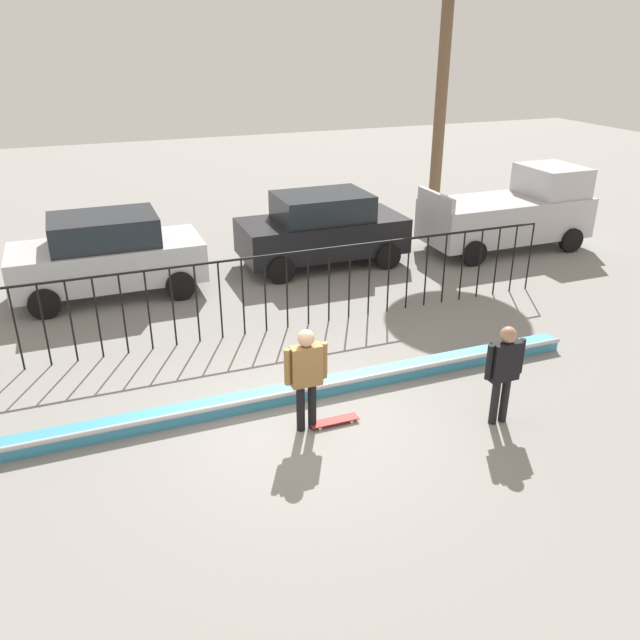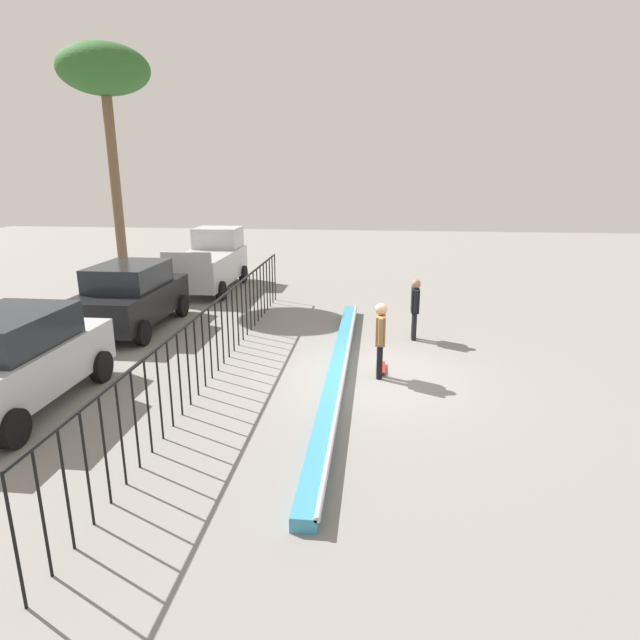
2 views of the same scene
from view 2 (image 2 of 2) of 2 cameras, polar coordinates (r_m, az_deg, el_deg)
name	(u,v)px [view 2 (image 2 of 2)]	position (r m, az deg, el deg)	size (l,w,h in m)	color
ground_plane	(373,377)	(12.13, 5.64, -6.06)	(60.00, 60.00, 0.00)	gray
bowl_coping_ledge	(338,371)	(12.11, 1.91, -5.40)	(11.00, 0.40, 0.27)	teal
perimeter_fence	(216,328)	(12.33, -11.01, -0.87)	(14.04, 0.04, 1.65)	black
skateboarder	(380,334)	(11.79, 6.45, -1.45)	(0.69, 0.26, 1.71)	black
skateboard	(381,368)	(12.53, 6.51, -5.07)	(0.80, 0.20, 0.07)	#A51E19
camera_operator	(415,304)	(14.63, 10.09, 1.72)	(0.67, 0.25, 1.67)	black
parked_car_silver	(12,360)	(11.82, -29.96, -3.76)	(4.30, 2.12, 1.90)	#B7BABF
parked_car_black	(131,296)	(16.38, -19.52, 2.43)	(4.30, 2.12, 1.90)	black
pickup_truck	(210,262)	(21.18, -11.66, 6.05)	(4.70, 2.12, 2.24)	#B7B7BC
palm_tree_tall	(105,76)	(21.72, -21.97, 22.96)	(3.13, 3.13, 8.69)	brown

